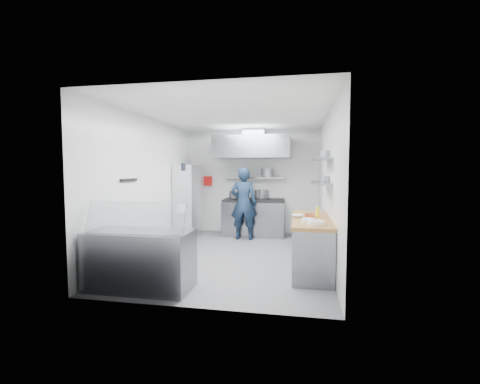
% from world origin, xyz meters
% --- Properties ---
extents(floor, '(5.00, 5.00, 0.00)m').
position_xyz_m(floor, '(0.00, 0.00, 0.00)').
color(floor, '#4C4C4E').
rests_on(floor, ground).
extents(ceiling, '(5.00, 5.00, 0.00)m').
position_xyz_m(ceiling, '(0.00, 0.00, 2.80)').
color(ceiling, silver).
rests_on(ceiling, wall_back).
extents(wall_back, '(3.60, 2.80, 0.02)m').
position_xyz_m(wall_back, '(0.00, 2.50, 1.40)').
color(wall_back, white).
rests_on(wall_back, floor).
extents(wall_front, '(3.60, 2.80, 0.02)m').
position_xyz_m(wall_front, '(0.00, -2.50, 1.40)').
color(wall_front, white).
rests_on(wall_front, floor).
extents(wall_left, '(2.80, 5.00, 0.02)m').
position_xyz_m(wall_left, '(-1.80, 0.00, 1.40)').
color(wall_left, white).
rests_on(wall_left, floor).
extents(wall_right, '(2.80, 5.00, 0.02)m').
position_xyz_m(wall_right, '(1.80, 0.00, 1.40)').
color(wall_right, white).
rests_on(wall_right, floor).
extents(gas_range, '(1.60, 0.80, 0.90)m').
position_xyz_m(gas_range, '(0.10, 2.10, 0.45)').
color(gas_range, gray).
rests_on(gas_range, floor).
extents(cooktop, '(1.57, 0.78, 0.06)m').
position_xyz_m(cooktop, '(0.10, 2.10, 0.93)').
color(cooktop, black).
rests_on(cooktop, gas_range).
extents(stock_pot_left, '(0.25, 0.25, 0.20)m').
position_xyz_m(stock_pot_left, '(-0.46, 2.21, 1.06)').
color(stock_pot_left, slate).
rests_on(stock_pot_left, cooktop).
extents(stock_pot_mid, '(0.38, 0.38, 0.24)m').
position_xyz_m(stock_pot_mid, '(0.26, 2.38, 1.08)').
color(stock_pot_mid, slate).
rests_on(stock_pot_mid, cooktop).
extents(over_range_shelf, '(1.60, 0.30, 0.04)m').
position_xyz_m(over_range_shelf, '(0.10, 2.34, 1.52)').
color(over_range_shelf, gray).
rests_on(over_range_shelf, wall_back).
extents(shelf_pot_a, '(0.23, 0.23, 0.18)m').
position_xyz_m(shelf_pot_a, '(-0.21, 2.19, 1.63)').
color(shelf_pot_a, slate).
rests_on(shelf_pot_a, over_range_shelf).
extents(shelf_pot_b, '(0.32, 0.32, 0.22)m').
position_xyz_m(shelf_pot_b, '(0.44, 2.18, 1.65)').
color(shelf_pot_b, slate).
rests_on(shelf_pot_b, over_range_shelf).
extents(extractor_hood, '(1.90, 1.15, 0.55)m').
position_xyz_m(extractor_hood, '(0.10, 1.93, 2.30)').
color(extractor_hood, gray).
rests_on(extractor_hood, wall_back).
extents(hood_duct, '(0.55, 0.55, 0.24)m').
position_xyz_m(hood_duct, '(0.10, 2.15, 2.68)').
color(hood_duct, slate).
rests_on(hood_duct, extractor_hood).
extents(red_firebox, '(0.22, 0.10, 0.26)m').
position_xyz_m(red_firebox, '(-1.25, 2.44, 1.42)').
color(red_firebox, red).
rests_on(red_firebox, wall_back).
extents(chef, '(0.66, 0.43, 1.80)m').
position_xyz_m(chef, '(-0.09, 1.55, 0.90)').
color(chef, '#112135').
rests_on(chef, floor).
extents(wire_rack, '(0.50, 0.90, 1.85)m').
position_xyz_m(wire_rack, '(-1.53, 1.56, 0.93)').
color(wire_rack, silver).
rests_on(wire_rack, floor).
extents(rack_bin_a, '(0.17, 0.21, 0.19)m').
position_xyz_m(rack_bin_a, '(-1.53, 1.10, 0.80)').
color(rack_bin_a, white).
rests_on(rack_bin_a, wire_rack).
extents(rack_bin_b, '(0.13, 0.17, 0.15)m').
position_xyz_m(rack_bin_b, '(-1.53, 1.29, 1.30)').
color(rack_bin_b, yellow).
rests_on(rack_bin_b, wire_rack).
extents(rack_jar, '(0.10, 0.10, 0.18)m').
position_xyz_m(rack_jar, '(-1.48, 1.10, 1.80)').
color(rack_jar, black).
rests_on(rack_jar, wire_rack).
extents(knife_strip, '(0.04, 0.55, 0.05)m').
position_xyz_m(knife_strip, '(-1.78, -0.90, 1.55)').
color(knife_strip, black).
rests_on(knife_strip, wall_left).
extents(prep_counter_base, '(0.62, 2.00, 0.84)m').
position_xyz_m(prep_counter_base, '(1.48, -0.60, 0.42)').
color(prep_counter_base, gray).
rests_on(prep_counter_base, floor).
extents(prep_counter_top, '(0.65, 2.04, 0.06)m').
position_xyz_m(prep_counter_top, '(1.48, -0.60, 0.87)').
color(prep_counter_top, olive).
rests_on(prep_counter_top, prep_counter_base).
extents(plate_stack_a, '(0.25, 0.25, 0.06)m').
position_xyz_m(plate_stack_a, '(1.52, -1.27, 0.93)').
color(plate_stack_a, white).
rests_on(plate_stack_a, prep_counter_top).
extents(plate_stack_b, '(0.21, 0.21, 0.06)m').
position_xyz_m(plate_stack_b, '(1.41, -1.05, 0.93)').
color(plate_stack_b, white).
rests_on(plate_stack_b, prep_counter_top).
extents(copper_pan, '(0.16, 0.16, 0.06)m').
position_xyz_m(copper_pan, '(1.45, -0.49, 0.93)').
color(copper_pan, '#D1643B').
rests_on(copper_pan, prep_counter_top).
extents(squeeze_bottle, '(0.06, 0.06, 0.18)m').
position_xyz_m(squeeze_bottle, '(1.59, -0.46, 0.99)').
color(squeeze_bottle, yellow).
rests_on(squeeze_bottle, prep_counter_top).
extents(mixing_bowl, '(0.24, 0.24, 0.05)m').
position_xyz_m(mixing_bowl, '(1.24, -0.60, 0.93)').
color(mixing_bowl, white).
rests_on(mixing_bowl, prep_counter_top).
extents(wall_shelf_lower, '(0.30, 1.30, 0.04)m').
position_xyz_m(wall_shelf_lower, '(1.64, -0.30, 1.50)').
color(wall_shelf_lower, gray).
rests_on(wall_shelf_lower, wall_right).
extents(wall_shelf_upper, '(0.30, 1.30, 0.04)m').
position_xyz_m(wall_shelf_upper, '(1.64, -0.30, 1.92)').
color(wall_shelf_upper, gray).
rests_on(wall_shelf_upper, wall_right).
extents(shelf_pot_c, '(0.20, 0.20, 0.10)m').
position_xyz_m(shelf_pot_c, '(1.73, -0.27, 1.57)').
color(shelf_pot_c, slate).
rests_on(shelf_pot_c, wall_shelf_lower).
extents(shelf_pot_d, '(0.26, 0.26, 0.14)m').
position_xyz_m(shelf_pot_d, '(1.75, -0.21, 2.01)').
color(shelf_pot_d, slate).
rests_on(shelf_pot_d, wall_shelf_upper).
extents(display_case, '(1.50, 0.70, 0.85)m').
position_xyz_m(display_case, '(-1.00, -2.00, 0.42)').
color(display_case, gray).
rests_on(display_case, floor).
extents(display_glass, '(1.47, 0.19, 0.42)m').
position_xyz_m(display_glass, '(-1.00, -2.12, 1.07)').
color(display_glass, silver).
rests_on(display_glass, display_case).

